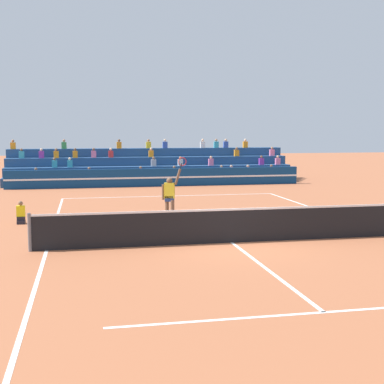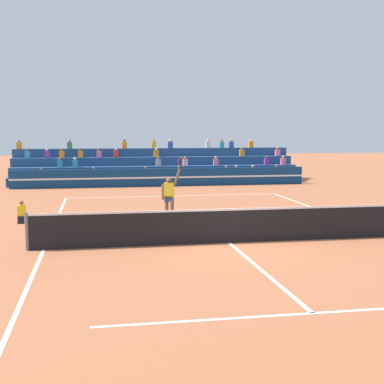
{
  "view_description": "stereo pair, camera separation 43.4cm",
  "coord_description": "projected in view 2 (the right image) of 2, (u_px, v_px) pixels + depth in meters",
  "views": [
    {
      "loc": [
        -4.38,
        -15.51,
        3.43
      ],
      "look_at": [
        -0.41,
        4.17,
        1.1
      ],
      "focal_mm": 50.0,
      "sensor_mm": 36.0,
      "label": 1
    },
    {
      "loc": [
        -3.96,
        -15.59,
        3.43
      ],
      "look_at": [
        -0.41,
        4.17,
        1.1
      ],
      "focal_mm": 50.0,
      "sensor_mm": 36.0,
      "label": 2
    }
  ],
  "objects": [
    {
      "name": "ball_kid_courtside",
      "position": [
        22.0,
        214.0,
        19.78
      ],
      "size": [
        0.3,
        0.36,
        0.84
      ],
      "color": "black",
      "rests_on": "ground"
    },
    {
      "name": "tennis_net",
      "position": [
        229.0,
        225.0,
        16.27
      ],
      "size": [
        12.0,
        0.1,
        1.1
      ],
      "color": "slate",
      "rests_on": "ground"
    },
    {
      "name": "ground_plane",
      "position": [
        229.0,
        243.0,
        16.33
      ],
      "size": [
        120.0,
        120.0,
        0.0
      ],
      "primitive_type": "plane",
      "color": "#AD603D"
    },
    {
      "name": "bleacher_stand",
      "position": [
        156.0,
        169.0,
        35.8
      ],
      "size": [
        18.62,
        3.8,
        2.83
      ],
      "color": "navy",
      "rests_on": "ground"
    },
    {
      "name": "tennis_ball",
      "position": [
        183.0,
        230.0,
        18.18
      ],
      "size": [
        0.07,
        0.07,
        0.07
      ],
      "primitive_type": "sphere",
      "color": "#C6DB33",
      "rests_on": "ground"
    },
    {
      "name": "sponsor_banner_wall",
      "position": [
        162.0,
        177.0,
        32.73
      ],
      "size": [
        18.0,
        0.26,
        1.1
      ],
      "color": "navy",
      "rests_on": "ground"
    },
    {
      "name": "court_lines",
      "position": [
        229.0,
        243.0,
        16.33
      ],
      "size": [
        11.1,
        23.9,
        0.01
      ],
      "color": "white",
      "rests_on": "ground"
    },
    {
      "name": "tennis_player",
      "position": [
        170.0,
        197.0,
        19.51
      ],
      "size": [
        0.9,
        0.48,
        2.49
      ],
      "color": "brown",
      "rests_on": "ground"
    }
  ]
}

